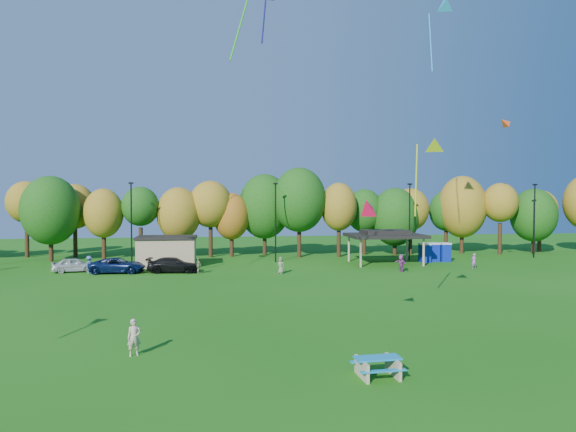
{
  "coord_description": "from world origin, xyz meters",
  "views": [
    {
      "loc": [
        -4.47,
        -18.24,
        7.35
      ],
      "look_at": [
        -1.18,
        6.0,
        6.49
      ],
      "focal_mm": 32.0,
      "sensor_mm": 36.0,
      "label": 1
    }
  ],
  "objects": [
    {
      "name": "ground",
      "position": [
        0.0,
        0.0,
        0.0
      ],
      "size": [
        160.0,
        160.0,
        0.0
      ],
      "primitive_type": "plane",
      "color": "#19600F",
      "rests_on": "ground"
    },
    {
      "name": "tree_line",
      "position": [
        -1.03,
        45.51,
        5.91
      ],
      "size": [
        93.57,
        10.55,
        11.15
      ],
      "color": "black",
      "rests_on": "ground"
    },
    {
      "name": "lamp_posts",
      "position": [
        2.0,
        40.0,
        4.9
      ],
      "size": [
        64.5,
        0.25,
        9.09
      ],
      "color": "black",
      "rests_on": "ground"
    },
    {
      "name": "utility_building",
      "position": [
        -10.0,
        38.0,
        1.64
      ],
      "size": [
        6.3,
        4.3,
        3.25
      ],
      "color": "tan",
      "rests_on": "ground"
    },
    {
      "name": "pavilion",
      "position": [
        14.0,
        37.0,
        3.23
      ],
      "size": [
        8.2,
        6.2,
        3.77
      ],
      "color": "tan",
      "rests_on": "ground"
    },
    {
      "name": "porta_potties",
      "position": [
        20.22,
        37.9,
        1.1
      ],
      "size": [
        3.75,
        1.67,
        2.18
      ],
      "color": "#0D25A9",
      "rests_on": "ground"
    },
    {
      "name": "picnic_table",
      "position": [
        1.98,
        1.9,
        0.48
      ],
      "size": [
        1.98,
        1.67,
        0.82
      ],
      "rotation": [
        0.0,
        0.0,
        0.06
      ],
      "color": "tan",
      "rests_on": "ground"
    },
    {
      "name": "kite_flyer",
      "position": [
        -8.39,
        6.14,
        0.86
      ],
      "size": [
        0.73,
        0.6,
        1.73
      ],
      "primitive_type": "imported",
      "rotation": [
        0.0,
        0.0,
        0.33
      ],
      "color": "#C9AC97",
      "rests_on": "ground"
    },
    {
      "name": "car_a",
      "position": [
        -18.68,
        34.87,
        0.72
      ],
      "size": [
        4.43,
        2.39,
        1.43
      ],
      "primitive_type": "imported",
      "rotation": [
        0.0,
        0.0,
        1.74
      ],
      "color": "silver",
      "rests_on": "ground"
    },
    {
      "name": "car_b",
      "position": [
        -14.61,
        34.73,
        0.63
      ],
      "size": [
        4.03,
        2.04,
        1.27
      ],
      "primitive_type": "imported",
      "rotation": [
        0.0,
        0.0,
        1.38
      ],
      "color": "#97979C",
      "rests_on": "ground"
    },
    {
      "name": "car_c",
      "position": [
        -14.31,
        33.63,
        0.74
      ],
      "size": [
        5.43,
        2.68,
        1.48
      ],
      "primitive_type": "imported",
      "rotation": [
        0.0,
        0.0,
        1.53
      ],
      "color": "#0C1D4D",
      "rests_on": "ground"
    },
    {
      "name": "car_d",
      "position": [
        -8.91,
        33.25,
        0.74
      ],
      "size": [
        5.28,
        2.54,
        1.48
      ],
      "primitive_type": "imported",
      "rotation": [
        0.0,
        0.0,
        1.48
      ],
      "color": "black",
      "rests_on": "ground"
    },
    {
      "name": "far_person_0",
      "position": [
        -6.41,
        32.08,
        0.79
      ],
      "size": [
        0.81,
        0.99,
        1.58
      ],
      "primitive_type": "imported",
      "rotation": [
        0.0,
        0.0,
        2.12
      ],
      "color": "#798D56",
      "rests_on": "ground"
    },
    {
      "name": "far_person_2",
      "position": [
        21.86,
        31.79,
        0.8
      ],
      "size": [
        0.65,
        0.5,
        1.6
      ],
      "primitive_type": "imported",
      "rotation": [
        0.0,
        0.0,
        3.36
      ],
      "color": "#BB5EC7",
      "rests_on": "ground"
    },
    {
      "name": "far_person_3",
      "position": [
        -17.0,
        33.63,
        0.86
      ],
      "size": [
        1.24,
        1.23,
        1.72
      ],
      "primitive_type": "imported",
      "rotation": [
        0.0,
        0.0,
        3.9
      ],
      "color": "#4964A1",
      "rests_on": "ground"
    },
    {
      "name": "far_person_4",
      "position": [
        13.56,
        30.67,
        0.87
      ],
      "size": [
        0.95,
        1.7,
        1.74
      ],
      "primitive_type": "imported",
      "rotation": [
        0.0,
        0.0,
        5.0
      ],
      "color": "#943D89",
      "rests_on": "ground"
    },
    {
      "name": "far_person_5",
      "position": [
        1.5,
        31.04,
        0.81
      ],
      "size": [
        0.93,
        0.93,
        1.63
      ],
      "primitive_type": "imported",
      "rotation": [
        0.0,
        0.0,
        5.5
      ],
      "color": "#6C7E56",
      "rests_on": "ground"
    },
    {
      "name": "kite_0",
      "position": [
        14.55,
        23.55,
        23.72
      ],
      "size": [
        1.94,
        3.96,
        6.55
      ],
      "color": "#28A5FF"
    },
    {
      "name": "kite_8",
      "position": [
        8.83,
        12.22,
        10.73
      ],
      "size": [
        1.98,
        3.23,
        5.46
      ],
      "color": "#BECF15"
    },
    {
      "name": "kite_12",
      "position": [
        22.5,
        27.51,
        14.55
      ],
      "size": [
        1.39,
        1.1,
        1.32
      ],
      "color": "#D04618"
    },
    {
      "name": "kite_14",
      "position": [
        3.25,
        7.65,
        6.9
      ],
      "size": [
        1.65,
        1.73,
        1.37
      ],
      "color": "red"
    }
  ]
}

